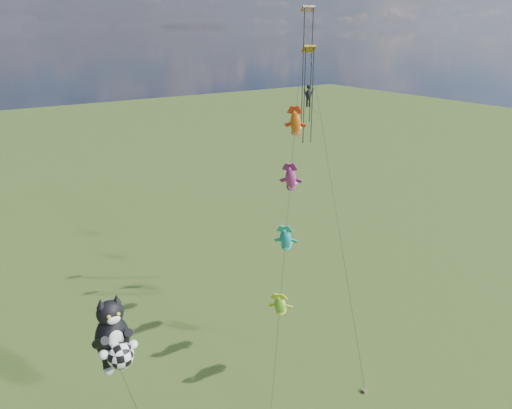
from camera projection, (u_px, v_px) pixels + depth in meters
cat_kite_rig at (114, 337)px, 27.07m from camera, size 2.62×3.98×10.36m
fish_windsock_rig at (288, 209)px, 36.80m from camera, size 11.06×11.68×19.93m
parafoil_rig at (310, 88)px, 41.77m from camera, size 7.59×16.32×25.54m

